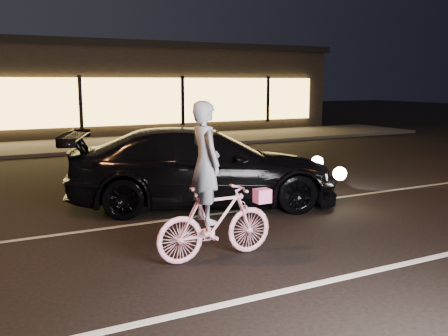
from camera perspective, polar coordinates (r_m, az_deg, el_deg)
ground at (r=7.76m, az=6.59°, el=-8.54°), size 90.00×90.00×0.00m
lane_stripe_near at (r=6.64m, az=13.93°, el=-11.97°), size 60.00×0.12×0.01m
lane_stripe_far at (r=9.41m, az=-0.18°, el=-5.15°), size 60.00×0.10×0.01m
sidewalk at (r=19.69m, az=-14.84°, el=2.57°), size 30.00×4.00×0.12m
storefront at (r=25.41m, az=-17.99°, el=8.71°), size 25.40×8.42×4.20m
cyclist at (r=6.85m, az=-1.27°, el=-4.18°), size 1.74×0.60×2.19m
sedan at (r=9.90m, az=-2.31°, el=0.12°), size 5.72×3.84×1.54m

